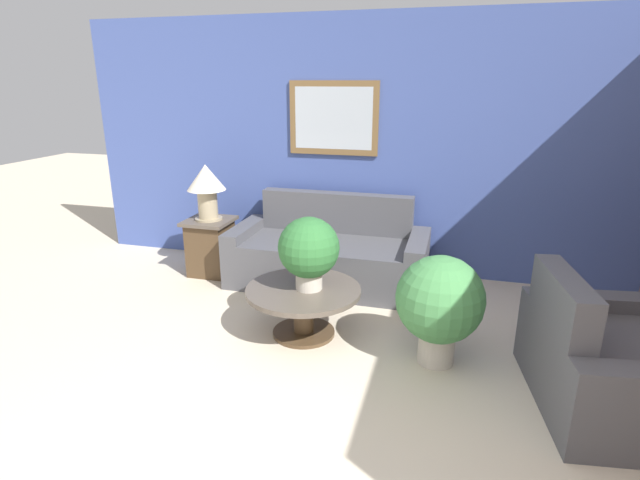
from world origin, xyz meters
TOP-DOWN VIEW (x-y plane):
  - wall_back at (-0.01, 3.41)m, footprint 6.82×0.09m
  - couch_main at (-0.54, 2.89)m, footprint 1.94×0.86m
  - armchair at (1.69, 1.41)m, footprint 1.15×1.27m
  - coffee_table at (-0.47, 1.78)m, footprint 0.91×0.91m
  - side_table at (-1.81, 2.80)m, footprint 0.46×0.46m
  - table_lamp at (-1.81, 2.80)m, footprint 0.39×0.39m
  - potted_plant_on_table at (-0.42, 1.79)m, footprint 0.48×0.48m
  - potted_plant_floor at (0.59, 1.64)m, footprint 0.63×0.63m

SIDE VIEW (x-z plane):
  - armchair at x=1.69m, z-range -0.15..0.71m
  - couch_main at x=-0.54m, z-range -0.15..0.72m
  - coffee_table at x=-0.47m, z-range 0.09..0.50m
  - side_table at x=-1.81m, z-range 0.01..0.60m
  - potted_plant_floor at x=0.59m, z-range 0.07..0.88m
  - potted_plant_on_table at x=-0.42m, z-range 0.44..1.02m
  - table_lamp at x=-1.81m, z-range 0.68..1.25m
  - wall_back at x=-0.01m, z-range 0.01..2.61m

